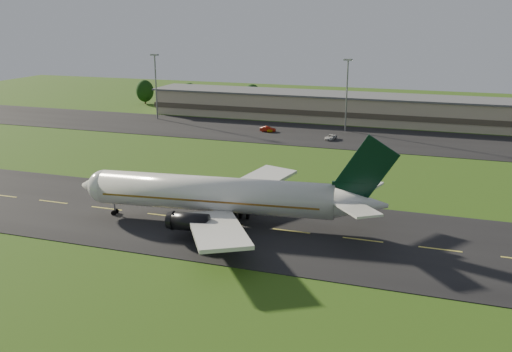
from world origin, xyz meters
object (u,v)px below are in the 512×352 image
(light_mast_west, at_px, (156,79))
(light_mast_centre, at_px, (347,86))
(airliner, at_px, (220,195))
(service_vehicle_c, at_px, (331,137))
(terminal, at_px, (359,109))
(service_vehicle_b, at_px, (268,129))
(service_vehicle_a, at_px, (269,129))

(light_mast_west, relative_size, light_mast_centre, 1.00)
(airliner, distance_m, service_vehicle_c, 67.37)
(light_mast_west, xyz_separation_m, light_mast_centre, (60.00, 0.00, 0.00))
(terminal, relative_size, light_mast_west, 7.13)
(terminal, xyz_separation_m, service_vehicle_c, (-2.96, -28.97, -3.25))
(light_mast_centre, distance_m, service_vehicle_b, 25.13)
(service_vehicle_a, height_order, service_vehicle_c, service_vehicle_a)
(service_vehicle_b, bearing_deg, terminal, -48.28)
(light_mast_centre, distance_m, service_vehicle_a, 24.83)
(airliner, xyz_separation_m, terminal, (7.25, 96.09, -0.67))
(service_vehicle_a, bearing_deg, airliner, -103.28)
(terminal, bearing_deg, service_vehicle_c, -95.83)
(light_mast_west, xyz_separation_m, service_vehicle_a, (39.70, -7.81, -11.99))
(light_mast_west, bearing_deg, service_vehicle_a, -11.12)
(light_mast_west, distance_m, service_vehicle_a, 42.20)
(service_vehicle_b, bearing_deg, light_mast_west, 72.38)
(light_mast_west, relative_size, service_vehicle_b, 4.59)
(airliner, xyz_separation_m, light_mast_west, (-54.15, 79.91, 8.08))
(service_vehicle_a, bearing_deg, light_mast_west, 144.27)
(service_vehicle_c, bearing_deg, airliner, -85.81)
(light_mast_west, xyz_separation_m, service_vehicle_c, (58.44, -12.78, -11.99))
(terminal, bearing_deg, light_mast_west, -165.24)
(terminal, height_order, service_vehicle_c, terminal)
(service_vehicle_b, bearing_deg, service_vehicle_a, -56.53)
(light_mast_west, distance_m, light_mast_centre, 60.00)
(service_vehicle_b, relative_size, service_vehicle_c, 0.96)
(service_vehicle_c, bearing_deg, terminal, 92.03)
(terminal, height_order, light_mast_west, light_mast_west)
(terminal, relative_size, light_mast_centre, 7.13)
(airliner, xyz_separation_m, light_mast_centre, (5.85, 79.91, 8.08))
(terminal, relative_size, service_vehicle_b, 32.67)
(terminal, xyz_separation_m, service_vehicle_a, (-21.70, -23.99, -3.24))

